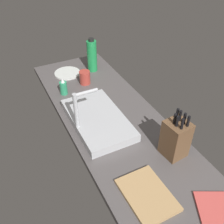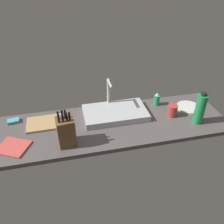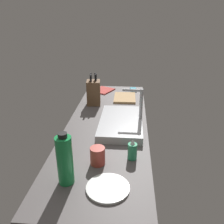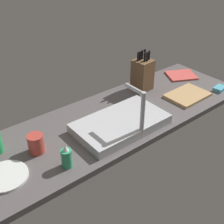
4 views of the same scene
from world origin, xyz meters
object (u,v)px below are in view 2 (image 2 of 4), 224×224
object	(u,v)px
dinner_plate	(188,107)
dish_sponge	(13,121)
dish_towel	(13,147)
coffee_mug	(172,111)
water_bottle	(200,109)
knife_block	(66,131)
faucet	(109,92)
sink_basin	(115,113)
soap_bottle	(157,100)
cutting_board	(45,123)

from	to	relation	value
dinner_plate	dish_sponge	bearing A→B (deg)	175.48
dish_towel	coffee_mug	world-z (taller)	coffee_mug
water_bottle	dish_towel	distance (cm)	141.67
knife_block	coffee_mug	distance (cm)	89.06
faucet	dish_towel	world-z (taller)	faucet
sink_basin	dish_towel	world-z (taller)	sink_basin
soap_bottle	faucet	bearing A→B (deg)	174.80
knife_block	cutting_board	size ratio (longest dim) A/B	0.99
coffee_mug	faucet	bearing A→B (deg)	155.00
cutting_board	water_bottle	bearing A→B (deg)	-11.37
knife_block	water_bottle	bearing A→B (deg)	-4.80
dish_towel	water_bottle	bearing A→B (deg)	-0.43
cutting_board	soap_bottle	bearing A→B (deg)	4.43
cutting_board	water_bottle	distance (cm)	122.94
cutting_board	coffee_mug	size ratio (longest dim) A/B	2.77
dish_towel	dish_sponge	distance (cm)	31.29
dinner_plate	dish_sponge	size ratio (longest dim) A/B	2.28
water_bottle	coffee_mug	xyz separation A→B (cm)	(-16.04, 12.79, -7.77)
sink_basin	dinner_plate	bearing A→B (deg)	-2.48
sink_basin	soap_bottle	world-z (taller)	soap_bottle
sink_basin	dinner_plate	size ratio (longest dim) A/B	2.53
sink_basin	knife_block	bearing A→B (deg)	-147.69
dish_towel	coffee_mug	xyz separation A→B (cm)	(125.10, 11.74, 4.38)
dish_towel	soap_bottle	bearing A→B (deg)	14.47
coffee_mug	dish_towel	bearing A→B (deg)	-174.64
knife_block	dish_sponge	world-z (taller)	knife_block
sink_basin	soap_bottle	xyz separation A→B (cm)	(40.01, 8.37, 2.63)
cutting_board	knife_block	bearing A→B (deg)	-58.53
coffee_mug	dinner_plate	bearing A→B (deg)	21.62
dish_towel	cutting_board	bearing A→B (deg)	47.47
knife_block	dish_towel	xyz separation A→B (cm)	(-37.60, 3.76, -10.43)
dinner_plate	water_bottle	bearing A→B (deg)	-99.38
cutting_board	dinner_plate	world-z (taller)	cutting_board
soap_bottle	dish_towel	distance (cm)	122.76
faucet	coffee_mug	xyz separation A→B (cm)	(48.88, -22.79, -11.26)
faucet	dinner_plate	distance (cm)	71.68
sink_basin	dish_towel	xyz separation A→B (cm)	(-78.78, -22.28, -2.00)
soap_bottle	coffee_mug	size ratio (longest dim) A/B	1.23
dinner_plate	knife_block	bearing A→B (deg)	-167.76
soap_bottle	coffee_mug	xyz separation A→B (cm)	(6.31, -18.92, -0.25)
faucet	coffee_mug	distance (cm)	55.09
cutting_board	soap_bottle	world-z (taller)	soap_bottle
sink_basin	dish_sponge	bearing A→B (deg)	173.85
dish_towel	dinner_plate	bearing A→B (deg)	7.66
faucet	dish_towel	xyz separation A→B (cm)	(-76.22, -34.53, -15.64)
knife_block	coffee_mug	xyz separation A→B (cm)	(87.49, 15.49, -6.05)
water_bottle	coffee_mug	world-z (taller)	water_bottle
cutting_board	dish_towel	bearing A→B (deg)	-132.53
sink_basin	water_bottle	world-z (taller)	water_bottle
dinner_plate	cutting_board	bearing A→B (deg)	178.31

